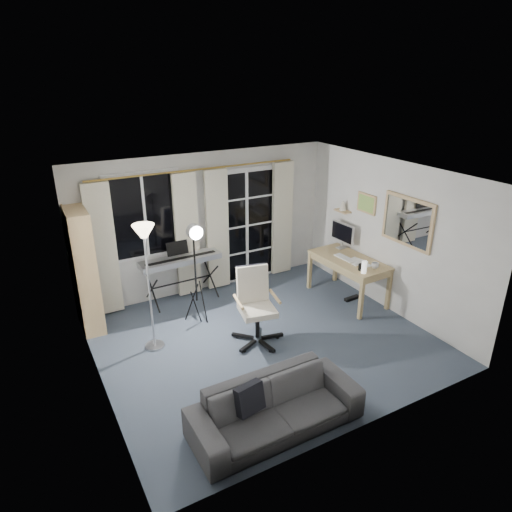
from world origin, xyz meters
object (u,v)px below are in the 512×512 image
at_px(studio_light, 195,244).
at_px(office_chair, 255,298).
at_px(torchiere_lamp, 145,251).
at_px(mug, 375,265).
at_px(bookshelf, 82,273).
at_px(sofa, 276,400).
at_px(desk, 349,264).
at_px(keyboard_piano, 180,261).
at_px(monitor, 342,233).

bearing_deg(studio_light, office_chair, -57.08).
height_order(torchiere_lamp, studio_light, torchiere_lamp).
xyz_separation_m(torchiere_lamp, mug, (3.41, -0.65, -0.67)).
xyz_separation_m(bookshelf, mug, (4.10, -1.71, -0.09)).
height_order(bookshelf, sofa, bookshelf).
bearing_deg(desk, office_chair, -173.79).
height_order(keyboard_piano, desk, keyboard_piano).
bearing_deg(studio_light, desk, -12.95).
xyz_separation_m(office_chair, sofa, (-0.68, -1.69, -0.27)).
relative_size(office_chair, mug, 9.16).
xyz_separation_m(torchiere_lamp, office_chair, (1.35, -0.47, -0.82)).
bearing_deg(studio_light, monitor, -2.79).
xyz_separation_m(office_chair, mug, (2.06, -0.18, 0.14)).
distance_m(torchiere_lamp, desk, 3.42).
bearing_deg(monitor, desk, -116.58).
xyz_separation_m(bookshelf, keyboard_piano, (1.52, 0.03, -0.14)).
bearing_deg(desk, monitor, 63.42).
height_order(desk, monitor, monitor).
bearing_deg(mug, torchiere_lamp, 169.15).
bearing_deg(sofa, studio_light, 86.90).
distance_m(torchiere_lamp, studio_light, 0.87).
height_order(keyboard_piano, studio_light, studio_light).
distance_m(torchiere_lamp, sofa, 2.52).
xyz_separation_m(torchiere_lamp, sofa, (0.68, -2.16, -1.09)).
relative_size(torchiere_lamp, mug, 15.23).
relative_size(keyboard_piano, studio_light, 0.83).
bearing_deg(studio_light, bookshelf, 150.67).
height_order(office_chair, desk, office_chair).
height_order(mug, sofa, mug).
height_order(studio_light, mug, studio_light).
bearing_deg(keyboard_piano, torchiere_lamp, -129.16).
distance_m(studio_light, sofa, 2.64).
distance_m(studio_light, desk, 2.64).
relative_size(bookshelf, keyboard_piano, 1.37).
xyz_separation_m(keyboard_piano, sofa, (-0.15, -3.25, -0.37)).
relative_size(bookshelf, mug, 15.51).
xyz_separation_m(monitor, sofa, (-2.83, -2.46, -0.63)).
bearing_deg(torchiere_lamp, sofa, -72.63).
xyz_separation_m(torchiere_lamp, desk, (3.31, -0.15, -0.82)).
bearing_deg(monitor, bookshelf, 166.78).
height_order(torchiere_lamp, keyboard_piano, torchiere_lamp).
height_order(torchiere_lamp, desk, torchiere_lamp).
distance_m(mug, sofa, 3.15).
bearing_deg(desk, sofa, -145.66).
bearing_deg(desk, bookshelf, 160.23).
height_order(keyboard_piano, monitor, monitor).
bearing_deg(monitor, studio_light, 176.84).
relative_size(mug, sofa, 0.06).
bearing_deg(mug, keyboard_piano, 146.10).
distance_m(desk, monitor, 0.61).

